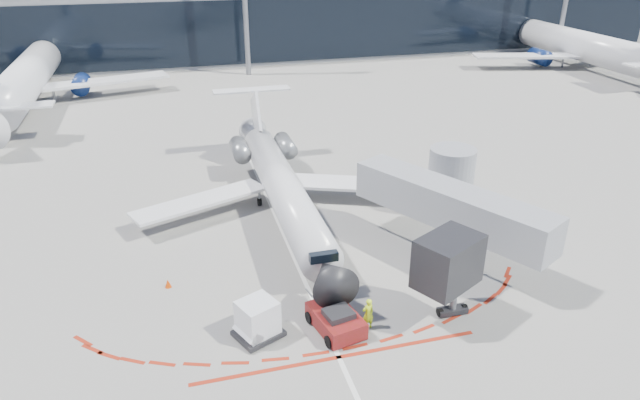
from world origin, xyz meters
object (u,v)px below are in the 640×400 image
object	(u,v)px
pushback_tug	(336,320)
uld_container	(258,320)
regional_jet	(280,183)
ramp_worker	(368,314)

from	to	relation	value
pushback_tug	uld_container	size ratio (longest dim) A/B	1.86
regional_jet	ramp_worker	distance (m)	14.51
ramp_worker	uld_container	world-z (taller)	uld_container
regional_jet	pushback_tug	xyz separation A→B (m)	(-0.13, -14.05, -1.60)
regional_jet	pushback_tug	distance (m)	14.14
ramp_worker	pushback_tug	bearing A→B (deg)	-20.66
regional_jet	ramp_worker	xyz separation A→B (m)	(1.46, -14.38, -1.30)
ramp_worker	uld_container	bearing A→B (deg)	-17.17
regional_jet	ramp_worker	world-z (taller)	regional_jet
pushback_tug	ramp_worker	xyz separation A→B (m)	(1.58, -0.33, 0.30)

